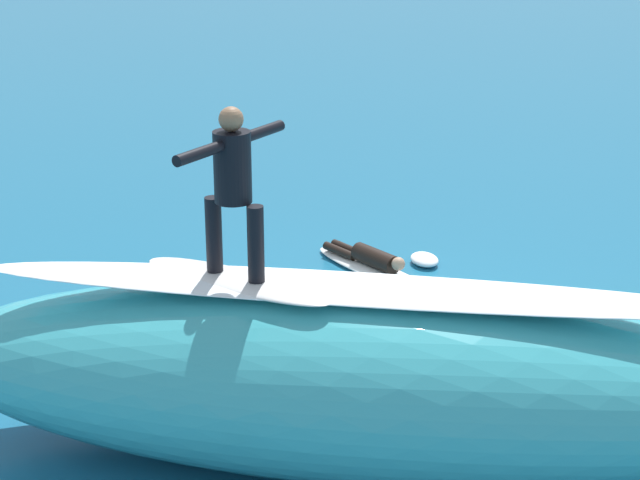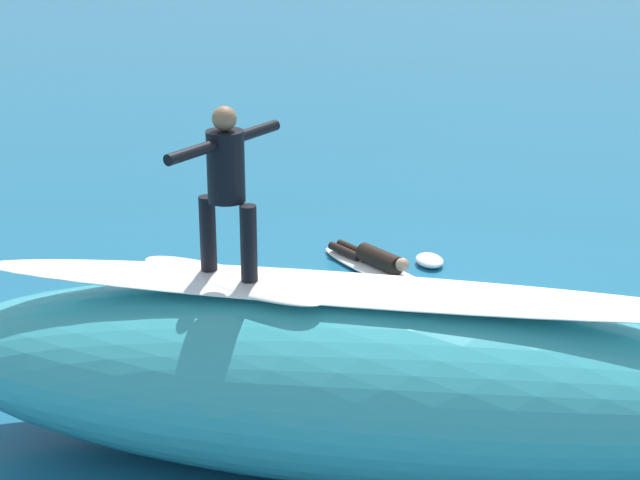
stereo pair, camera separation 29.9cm
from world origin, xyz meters
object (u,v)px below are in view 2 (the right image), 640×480
(surfer_riding, at_px, (226,179))
(surfer_paddling, at_px, (375,257))
(surfboard_riding, at_px, (229,280))
(surfboard_paddling, at_px, (380,271))

(surfer_riding, height_order, surfer_paddling, surfer_riding)
(surfboard_riding, height_order, surfer_paddling, surfboard_riding)
(surfboard_riding, bearing_deg, surfer_paddling, -74.03)
(surfboard_paddling, bearing_deg, surfboard_riding, -57.19)
(surfboard_riding, height_order, surfboard_paddling, surfboard_riding)
(surfer_paddling, bearing_deg, surfboard_riding, -56.07)
(surfboard_paddling, height_order, surfer_paddling, surfer_paddling)
(surfboard_paddling, xyz_separation_m, surfer_paddling, (0.06, -0.10, 0.17))
(surfboard_paddling, bearing_deg, surfer_riding, -57.19)
(surfer_riding, distance_m, surfboard_paddling, 5.83)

